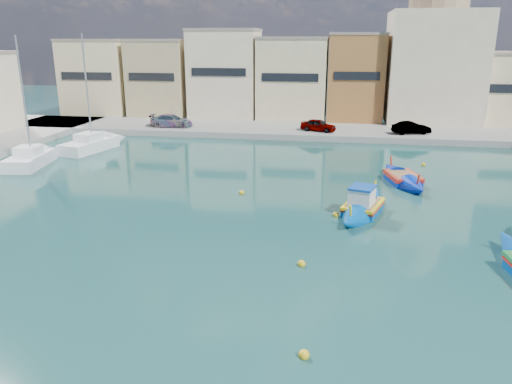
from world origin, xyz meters
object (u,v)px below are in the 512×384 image
(luzzu_green, at_px, (403,179))
(yacht_north, at_px, (102,143))
(church_block, at_px, (434,50))
(yacht_midnorth, at_px, (38,156))
(luzzu_blue_cabin, at_px, (363,208))

(luzzu_green, relative_size, yacht_north, 0.68)
(church_block, xyz_separation_m, yacht_north, (-31.70, -17.91, -7.98))
(luzzu_green, distance_m, yacht_midnorth, 28.86)
(yacht_north, bearing_deg, yacht_midnorth, -112.82)
(yacht_north, height_order, yacht_midnorth, yacht_north)
(luzzu_blue_cabin, relative_size, luzzu_green, 1.00)
(church_block, distance_m, yacht_midnorth, 42.63)
(luzzu_blue_cabin, xyz_separation_m, yacht_north, (-23.27, 14.61, 0.12))
(church_block, height_order, yacht_north, church_block)
(luzzu_green, xyz_separation_m, yacht_midnorth, (-28.82, 1.60, 0.18))
(church_block, relative_size, luzzu_blue_cabin, 2.56)
(yacht_north, relative_size, yacht_midnorth, 1.02)
(luzzu_blue_cabin, height_order, yacht_midnorth, yacht_midnorth)
(luzzu_blue_cabin, xyz_separation_m, luzzu_green, (2.97, 6.89, -0.07))
(church_block, height_order, luzzu_green, church_block)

